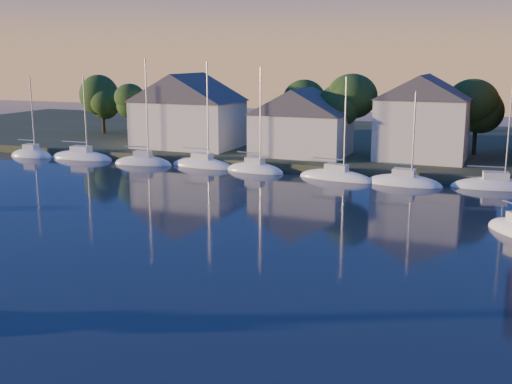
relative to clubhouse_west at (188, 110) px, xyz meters
The scene contains 7 objects.
shoreline_land 28.43m from the clubhouse_west, 37.69° to the left, with size 160.00×50.00×2.00m, color #2E3A22.
wooden_dock 23.56m from the clubhouse_west, 15.26° to the right, with size 120.00×3.00×1.00m, color brown.
clubhouse_west is the anchor object (origin of this frame).
clubhouse_centre 16.05m from the clubhouse_west, ahead, with size 11.55×8.40×8.08m.
clubhouse_east 30.02m from the clubhouse_west, ahead, with size 10.50×8.40×9.80m.
tree_line 24.55m from the clubhouse_west, 11.77° to the left, with size 93.40×5.40×8.90m.
moored_fleet 28.13m from the clubhouse_west, 19.09° to the right, with size 95.50×2.40×12.05m.
Camera 1 is at (18.17, -16.80, 13.01)m, focal length 45.00 mm.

